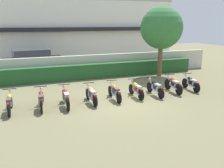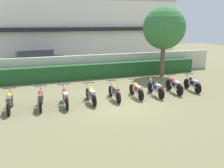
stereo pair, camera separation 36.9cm
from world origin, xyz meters
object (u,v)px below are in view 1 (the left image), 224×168
(motorcycle_in_row_1, at_px, (41,99))
(motorcycle_in_row_7, at_px, (173,85))
(tree_near_inspector, at_px, (162,28))
(motorcycle_in_row_5, at_px, (136,89))
(motorcycle_in_row_4, at_px, (115,91))
(motorcycle_in_row_8, at_px, (191,83))
(motorcycle_in_row_6, at_px, (155,87))
(motorcycle_in_row_3, at_px, (91,94))
(parked_car, at_px, (34,61))
(motorcycle_in_row_0, at_px, (10,102))
(motorcycle_in_row_2, at_px, (66,97))

(motorcycle_in_row_1, height_order, motorcycle_in_row_7, motorcycle_in_row_7)
(tree_near_inspector, xyz_separation_m, motorcycle_in_row_5, (-4.22, -4.35, -3.11))
(motorcycle_in_row_4, distance_m, motorcycle_in_row_8, 4.94)
(tree_near_inspector, height_order, motorcycle_in_row_6, tree_near_inspector)
(motorcycle_in_row_7, bearing_deg, tree_near_inspector, -17.49)
(motorcycle_in_row_3, height_order, motorcycle_in_row_4, motorcycle_in_row_3)
(motorcycle_in_row_7, bearing_deg, parked_car, 43.33)
(motorcycle_in_row_0, xyz_separation_m, motorcycle_in_row_8, (10.01, 0.00, -0.01))
(motorcycle_in_row_2, xyz_separation_m, motorcycle_in_row_3, (1.29, 0.04, -0.02))
(motorcycle_in_row_0, relative_size, motorcycle_in_row_2, 0.97)
(motorcycle_in_row_4, distance_m, motorcycle_in_row_7, 3.69)
(motorcycle_in_row_6, bearing_deg, motorcycle_in_row_2, 93.96)
(motorcycle_in_row_1, xyz_separation_m, motorcycle_in_row_4, (3.71, 0.03, -0.02))
(tree_near_inspector, height_order, motorcycle_in_row_4, tree_near_inspector)
(motorcycle_in_row_4, bearing_deg, parked_car, 23.15)
(motorcycle_in_row_3, distance_m, motorcycle_in_row_7, 4.98)
(tree_near_inspector, xyz_separation_m, motorcycle_in_row_6, (-3.07, -4.41, -3.11))
(parked_car, relative_size, motorcycle_in_row_1, 2.51)
(motorcycle_in_row_3, relative_size, motorcycle_in_row_5, 1.04)
(tree_near_inspector, bearing_deg, parked_car, 152.10)
(motorcycle_in_row_1, relative_size, motorcycle_in_row_8, 1.04)
(tree_near_inspector, xyz_separation_m, motorcycle_in_row_2, (-8.04, -4.42, -3.09))
(motorcycle_in_row_3, xyz_separation_m, motorcycle_in_row_4, (1.29, 0.07, -0.00))
(motorcycle_in_row_8, bearing_deg, motorcycle_in_row_1, 96.56)
(motorcycle_in_row_5, distance_m, motorcycle_in_row_7, 2.44)
(motorcycle_in_row_4, relative_size, motorcycle_in_row_7, 1.00)
(parked_car, xyz_separation_m, tree_near_inspector, (8.79, -4.66, 2.62))
(parked_car, distance_m, motorcycle_in_row_3, 9.29)
(motorcycle_in_row_5, distance_m, motorcycle_in_row_8, 3.69)
(motorcycle_in_row_1, distance_m, motorcycle_in_row_6, 6.11)
(motorcycle_in_row_7, distance_m, motorcycle_in_row_8, 1.25)
(motorcycle_in_row_2, bearing_deg, motorcycle_in_row_5, -85.52)
(motorcycle_in_row_1, relative_size, motorcycle_in_row_7, 0.98)
(tree_near_inspector, height_order, motorcycle_in_row_3, tree_near_inspector)
(motorcycle_in_row_1, bearing_deg, motorcycle_in_row_7, -83.33)
(tree_near_inspector, relative_size, motorcycle_in_row_2, 2.60)
(parked_car, bearing_deg, motorcycle_in_row_3, -83.54)
(motorcycle_in_row_2, relative_size, motorcycle_in_row_7, 1.04)
(motorcycle_in_row_4, xyz_separation_m, motorcycle_in_row_5, (1.25, -0.03, 0.00))
(motorcycle_in_row_4, xyz_separation_m, motorcycle_in_row_7, (3.69, 0.05, 0.02))
(parked_car, bearing_deg, motorcycle_in_row_7, -58.06)
(motorcycle_in_row_3, bearing_deg, motorcycle_in_row_2, 92.22)
(motorcycle_in_row_3, bearing_deg, tree_near_inspector, -56.31)
(tree_near_inspector, distance_m, motorcycle_in_row_7, 5.56)
(parked_car, distance_m, tree_near_inspector, 10.29)
(motorcycle_in_row_0, distance_m, motorcycle_in_row_3, 3.79)
(parked_car, height_order, motorcycle_in_row_0, parked_car)
(motorcycle_in_row_6, bearing_deg, motorcycle_in_row_1, 93.22)
(motorcycle_in_row_0, distance_m, motorcycle_in_row_1, 1.36)
(motorcycle_in_row_0, xyz_separation_m, motorcycle_in_row_2, (2.50, -0.16, 0.01))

